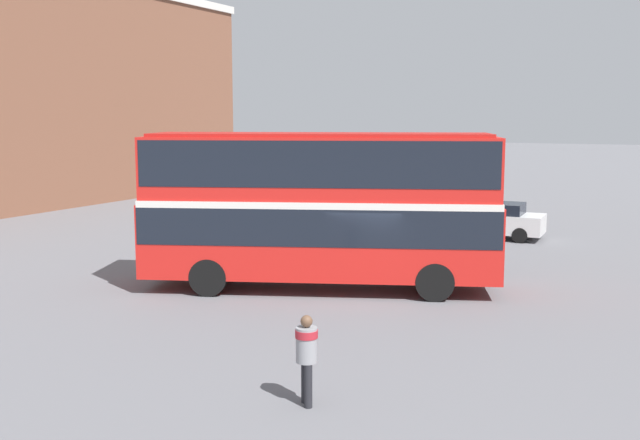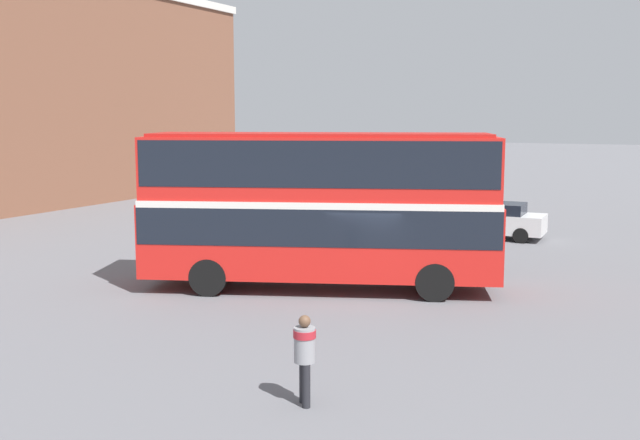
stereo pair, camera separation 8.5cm
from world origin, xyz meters
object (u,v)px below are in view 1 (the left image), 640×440
Objects in this scene: parked_car_kerb_far at (493,220)px; double_decker_bus at (320,200)px; parked_car_kerb_near at (269,210)px; pedestrian_foreground at (307,350)px.

double_decker_bus is at bearing 76.53° from parked_car_kerb_far.
double_decker_bus reaches higher than parked_car_kerb_far.
parked_car_kerb_far is (10.27, 1.14, 0.03)m from parked_car_kerb_near.
pedestrian_foreground is at bearing 92.13° from parked_car_kerb_far.
double_decker_bus reaches higher than parked_car_kerb_near.
pedestrian_foreground is at bearing -52.12° from parked_car_kerb_near.
pedestrian_foreground is 19.99m from parked_car_kerb_far.
parked_car_kerb_near is at bearing 105.83° from double_decker_bus.
pedestrian_foreground is 0.39× the size of parked_car_kerb_far.
parked_car_kerb_far is (-1.27, 19.95, -0.25)m from pedestrian_foreground.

